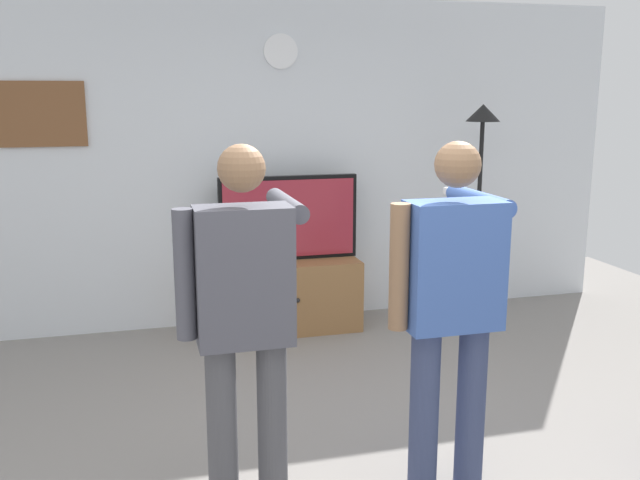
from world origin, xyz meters
name	(u,v)px	position (x,y,z in m)	size (l,w,h in m)	color
back_wall	(260,164)	(0.00, 2.95, 1.35)	(6.40, 0.10, 2.70)	silver
tv_stand	(291,295)	(0.18, 2.60, 0.29)	(1.11, 0.53, 0.58)	olive
television	(289,218)	(0.18, 2.65, 0.93)	(1.14, 0.07, 0.69)	black
wall_clock	(281,51)	(0.18, 2.89, 2.26)	(0.28, 0.28, 0.03)	white
framed_picture	(40,114)	(-1.69, 2.90, 1.77)	(0.66, 0.04, 0.49)	brown
floor_lamp	(480,168)	(1.76, 2.41, 1.32)	(0.32, 0.32, 1.84)	black
person_standing_nearer_lamp	(244,310)	(-0.58, 0.16, 0.98)	(0.61, 0.78, 1.72)	#4C4C51
person_standing_nearer_couch	(451,300)	(0.37, 0.03, 0.99)	(0.63, 0.78, 1.72)	#384266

